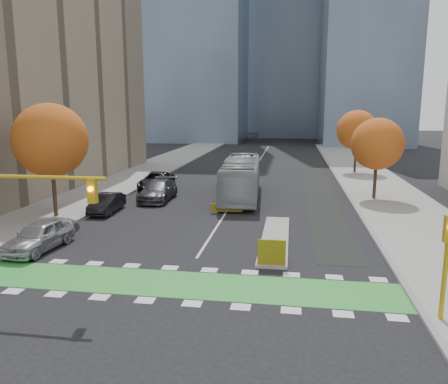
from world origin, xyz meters
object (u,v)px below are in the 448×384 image
(traffic_signal_east, at_px, (447,252))
(bus, at_px, (241,178))
(tree_west, at_px, (51,140))
(tree_east_near, at_px, (377,144))
(tree_east_far, at_px, (357,130))
(parked_car_c, at_px, (158,190))
(parked_car_b, at_px, (107,203))
(parked_car_d, at_px, (156,181))
(parked_car_a, at_px, (39,236))
(hazard_board, at_px, (272,252))

(traffic_signal_east, height_order, bus, traffic_signal_east)
(bus, bearing_deg, tree_west, -146.69)
(tree_east_near, height_order, traffic_signal_east, tree_east_near)
(tree_east_far, distance_m, parked_car_c, 27.14)
(traffic_signal_east, relative_size, parked_car_c, 0.69)
(tree_west, relative_size, traffic_signal_east, 2.01)
(tree_west, bearing_deg, parked_car_b, 35.23)
(tree_east_near, xyz_separation_m, parked_car_c, (-18.50, -2.88, -4.01))
(tree_east_far, bearing_deg, parked_car_d, -146.18)
(tree_west, xyz_separation_m, traffic_signal_east, (22.50, -12.51, -2.88))
(tree_east_near, height_order, parked_car_a, tree_east_near)
(tree_west, xyz_separation_m, parked_car_d, (3.78, 12.12, -4.78))
(tree_west, bearing_deg, parked_car_d, 72.67)
(traffic_signal_east, distance_m, parked_car_a, 20.35)
(tree_east_near, distance_m, parked_car_d, 20.73)
(traffic_signal_east, bearing_deg, parked_car_a, 164.23)
(bus, xyz_separation_m, parked_car_d, (-8.70, 2.79, -0.96))
(parked_car_c, bearing_deg, hazard_board, -55.92)
(hazard_board, relative_size, tree_east_far, 0.18)
(tree_east_near, relative_size, tree_east_far, 0.92)
(parked_car_d, bearing_deg, tree_east_near, -9.98)
(hazard_board, distance_m, parked_car_a, 13.02)
(parked_car_c, relative_size, parked_car_d, 0.99)
(hazard_board, distance_m, bus, 17.51)
(bus, relative_size, parked_car_a, 2.66)
(hazard_board, relative_size, parked_car_b, 0.32)
(tree_west, height_order, tree_east_near, tree_west)
(traffic_signal_east, bearing_deg, parked_car_c, 130.90)
(tree_west, height_order, bus, tree_west)
(parked_car_a, bearing_deg, bus, 64.07)
(parked_car_b, bearing_deg, tree_east_far, 45.78)
(traffic_signal_east, bearing_deg, tree_west, 150.93)
(tree_west, relative_size, bus, 0.64)
(tree_east_near, xyz_separation_m, parked_car_a, (-21.00, -17.00, -4.04))
(tree_east_near, bearing_deg, tree_west, -157.38)
(traffic_signal_east, xyz_separation_m, parked_car_a, (-19.50, 5.51, -1.91))
(tree_west, distance_m, parked_car_a, 9.00)
(hazard_board, distance_m, parked_car_b, 16.35)
(tree_west, distance_m, parked_car_c, 10.18)
(parked_car_a, relative_size, parked_car_c, 0.82)
(hazard_board, bearing_deg, parked_car_b, 142.66)
(hazard_board, height_order, tree_east_far, tree_east_far)
(hazard_board, xyz_separation_m, tree_east_far, (8.50, 33.80, 4.44))
(parked_car_d, bearing_deg, parked_car_a, -96.34)
(traffic_signal_east, xyz_separation_m, parked_car_d, (-18.72, 24.63, -1.90))
(parked_car_b, xyz_separation_m, parked_car_d, (0.78, 10.00, 0.11))
(parked_car_a, distance_m, parked_car_c, 14.34)
(tree_west, xyz_separation_m, tree_east_near, (24.00, 10.00, -0.75))
(tree_west, bearing_deg, parked_car_c, 52.31)
(hazard_board, height_order, parked_car_c, parked_car_c)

